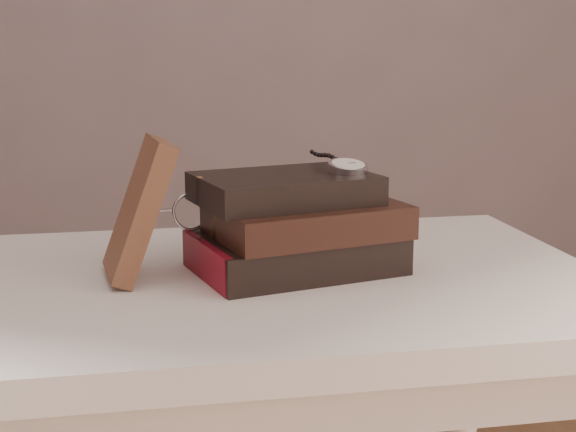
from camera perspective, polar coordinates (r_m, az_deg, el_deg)
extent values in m
cube|color=silver|center=(1.10, -4.15, -5.17)|extent=(1.00, 0.60, 0.04)
cube|color=white|center=(1.12, -4.10, -8.09)|extent=(0.88, 0.49, 0.08)
cube|color=black|center=(1.12, 0.50, -2.51)|extent=(0.30, 0.24, 0.05)
cube|color=#F7EFCA|center=(1.12, 0.66, -2.50)|extent=(0.28, 0.22, 0.04)
cube|color=gold|center=(1.10, -6.13, -2.88)|extent=(0.01, 0.01, 0.05)
cube|color=maroon|center=(1.07, -5.62, -3.21)|extent=(0.05, 0.16, 0.05)
cube|color=black|center=(1.10, 1.31, -0.23)|extent=(0.28, 0.22, 0.04)
cube|color=#F7EFCA|center=(1.11, 1.46, -0.22)|extent=(0.27, 0.21, 0.03)
cube|color=gold|center=(1.08, -4.95, -0.53)|extent=(0.01, 0.01, 0.04)
cube|color=black|center=(1.10, -0.24, 1.92)|extent=(0.26, 0.21, 0.04)
cube|color=#F7EFCA|center=(1.11, -0.08, 1.93)|extent=(0.25, 0.19, 0.03)
cube|color=gold|center=(1.09, -6.09, 1.68)|extent=(0.01, 0.01, 0.04)
cube|color=#49291C|center=(1.08, -10.22, 0.47)|extent=(0.10, 0.13, 0.18)
cylinder|color=silver|center=(1.11, 4.18, 3.35)|extent=(0.07, 0.07, 0.02)
cylinder|color=white|center=(1.11, 4.18, 3.60)|extent=(0.05, 0.05, 0.01)
torus|color=silver|center=(1.11, 4.18, 3.57)|extent=(0.06, 0.06, 0.01)
cylinder|color=silver|center=(1.14, 3.41, 3.57)|extent=(0.01, 0.01, 0.01)
cube|color=black|center=(1.12, 4.02, 3.70)|extent=(0.00, 0.01, 0.00)
cube|color=black|center=(1.11, 4.43, 3.67)|extent=(0.01, 0.00, 0.00)
sphere|color=black|center=(1.15, 3.32, 3.92)|extent=(0.01, 0.01, 0.01)
sphere|color=black|center=(1.16, 3.07, 4.08)|extent=(0.01, 0.01, 0.01)
sphere|color=black|center=(1.17, 2.83, 4.18)|extent=(0.01, 0.01, 0.01)
sphere|color=black|center=(1.18, 2.59, 4.22)|extent=(0.01, 0.01, 0.01)
sphere|color=black|center=(1.19, 2.35, 4.22)|extent=(0.01, 0.01, 0.01)
sphere|color=black|center=(1.20, 2.12, 4.24)|extent=(0.01, 0.01, 0.01)
sphere|color=black|center=(1.21, 1.90, 4.31)|extent=(0.01, 0.01, 0.01)
sphere|color=black|center=(1.22, 1.67, 4.44)|extent=(0.01, 0.01, 0.01)
torus|color=silver|center=(1.14, -6.75, 0.28)|extent=(0.05, 0.03, 0.05)
torus|color=silver|center=(1.16, -4.08, 0.52)|extent=(0.05, 0.03, 0.05)
cylinder|color=silver|center=(1.15, -5.41, 0.56)|extent=(0.02, 0.01, 0.00)
cylinder|color=silver|center=(1.19, -8.72, 0.40)|extent=(0.03, 0.12, 0.03)
cylinder|color=silver|center=(1.22, -4.01, 0.82)|extent=(0.03, 0.12, 0.03)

